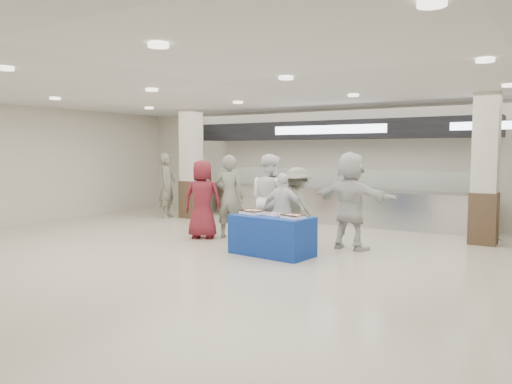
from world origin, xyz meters
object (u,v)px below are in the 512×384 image
Objects in this scene: civilian_maroon at (203,199)px; cupcake_tray at (273,214)px; chef_tall at (269,199)px; chef_short at (283,211)px; display_table at (272,235)px; soldier_b at (297,206)px; sheet_cake_left at (253,212)px; civilian_white at (351,201)px; soldier_bg at (167,186)px; soldier_a at (229,197)px; sheet_cake_right at (293,216)px.

cupcake_tray is at bearing 140.24° from civilian_maroon.
chef_short is at bearing 162.87° from chef_tall.
display_table is 1.27m from soldier_b.
soldier_b is at bearing 99.99° from display_table.
sheet_cake_left is at bearing 177.64° from cupcake_tray.
soldier_b is 0.83× the size of civilian_white.
civilian_white is 6.62m from soldier_bg.
soldier_a is 0.99× the size of soldier_bg.
civilian_maroon is at bearing 162.53° from cupcake_tray.
soldier_a is at bearing 141.10° from sheet_cake_left.
sheet_cake_right is at bearing 136.74° from soldier_a.
civilian_maroon is 1.16× the size of chef_short.
soldier_b is at bearing 167.01° from soldier_a.
civilian_white is at bearing -126.32° from soldier_bg.
sheet_cake_right is at bearing -139.57° from soldier_bg.
chef_short is at bearing 129.89° from sheet_cake_right.
sheet_cake_right is 0.25× the size of civilian_maroon.
civilian_white is (3.31, 0.59, 0.09)m from civilian_maroon.
chef_tall is (-0.70, 1.09, 0.58)m from display_table.
soldier_a is at bearing 154.06° from display_table.
soldier_bg reaches higher than soldier_b.
chef_short is (2.13, -0.08, -0.12)m from civilian_maroon.
chef_short is at bearing 108.08° from soldier_b.
sheet_cake_left is 0.27× the size of chef_tall.
soldier_b reaches higher than display_table.
civilian_white is (1.04, 1.31, 0.21)m from cupcake_tray.
civilian_white is (1.52, 1.29, 0.19)m from sheet_cake_left.
chef_tall is at bearing -46.01° from chef_short.
soldier_bg is (-5.36, 3.00, 0.58)m from display_table.
sheet_cake_right is 1.39m from soldier_b.
soldier_b is 1.15m from civilian_white.
chef_tall reaches higher than display_table.
soldier_a is 1.69m from chef_short.
soldier_a reaches higher than cupcake_tray.
soldier_bg is (-6.41, 1.65, -0.03)m from civilian_white.
soldier_bg is at bearing -34.19° from chef_short.
civilian_maroon is 0.90× the size of civilian_white.
sheet_cake_left is 1.06m from chef_tall.
soldier_a is 0.96× the size of civilian_white.
display_table is at bearing 132.30° from soldier_a.
soldier_b is (-0.08, 1.18, 0.44)m from display_table.
soldier_b is at bearing -152.40° from chef_tall.
soldier_b is at bearing -130.84° from soldier_bg.
soldier_a is 4.07m from soldier_bg.
civilian_maroon is at bearing -147.75° from soldier_bg.
sheet_cake_right is at bearing 154.46° from chef_tall.
civilian_maroon is 3.83m from soldier_bg.
civilian_white is (0.55, 1.42, 0.19)m from sheet_cake_right.
cupcake_tray reaches higher than display_table.
cupcake_tray is 1.68m from civilian_white.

